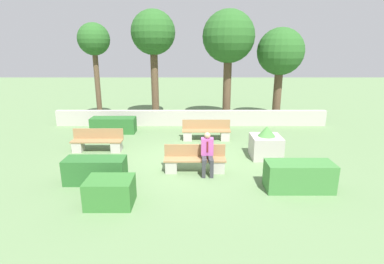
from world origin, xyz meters
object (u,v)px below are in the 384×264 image
(tree_center_right, at_px, (229,38))
(bench_front, at_px, (195,162))
(bench_left_side, at_px, (98,143))
(person_seated_man, at_px, (208,152))
(tree_rightmost, at_px, (281,53))
(planter_corner_left, at_px, (266,145))
(bench_right_side, at_px, (206,132))
(tree_leftmost, at_px, (94,42))
(tree_center_left, at_px, (153,35))

(tree_center_right, bearing_deg, bench_front, -104.20)
(bench_left_side, bearing_deg, bench_front, -33.88)
(person_seated_man, xyz_separation_m, tree_rightmost, (4.07, 7.14, 2.82))
(planter_corner_left, relative_size, tree_center_right, 0.20)
(bench_left_side, bearing_deg, bench_right_side, 12.78)
(bench_left_side, distance_m, tree_leftmost, 6.42)
(planter_corner_left, bearing_deg, bench_left_side, 174.06)
(bench_front, relative_size, tree_center_left, 0.34)
(tree_leftmost, bearing_deg, bench_right_side, -32.61)
(bench_left_side, bearing_deg, person_seated_man, -33.24)
(tree_rightmost, bearing_deg, planter_corner_left, -108.39)
(person_seated_man, height_order, tree_rightmost, tree_rightmost)
(bench_right_side, xyz_separation_m, tree_center_left, (-2.61, 3.96, 4.11))
(person_seated_man, relative_size, tree_center_right, 0.23)
(bench_left_side, height_order, tree_leftmost, tree_leftmost)
(bench_left_side, height_order, planter_corner_left, planter_corner_left)
(tree_center_left, bearing_deg, bench_front, -74.08)
(tree_center_left, relative_size, tree_center_right, 1.01)
(tree_leftmost, bearing_deg, tree_rightmost, 0.30)
(tree_leftmost, bearing_deg, planter_corner_left, -36.66)
(bench_front, height_order, planter_corner_left, planter_corner_left)
(bench_right_side, xyz_separation_m, tree_rightmost, (3.93, 3.62, 3.20))
(bench_front, bearing_deg, bench_left_side, 152.34)
(planter_corner_left, bearing_deg, tree_rightmost, 71.61)
(bench_left_side, height_order, person_seated_man, person_seated_man)
(bench_right_side, distance_m, planter_corner_left, 2.92)
(bench_front, relative_size, person_seated_man, 1.50)
(bench_left_side, height_order, tree_center_right, tree_center_right)
(bench_right_side, distance_m, tree_center_left, 6.28)
(tree_center_left, distance_m, tree_rightmost, 6.62)
(planter_corner_left, xyz_separation_m, tree_rightmost, (1.90, 5.72, 3.06))
(tree_center_right, bearing_deg, tree_rightmost, 1.28)
(bench_right_side, bearing_deg, bench_front, -94.21)
(planter_corner_left, distance_m, tree_center_left, 8.60)
(tree_center_left, bearing_deg, tree_leftmost, -172.49)
(bench_front, distance_m, tree_center_right, 8.17)
(tree_leftmost, height_order, tree_rightmost, tree_leftmost)
(bench_right_side, bearing_deg, tree_rightmost, 47.13)
(tree_center_right, xyz_separation_m, tree_rightmost, (2.70, 0.06, -0.73))
(tree_rightmost, bearing_deg, tree_center_right, -178.72)
(tree_center_right, bearing_deg, bench_left_side, -137.37)
(tree_leftmost, distance_m, tree_center_left, 3.02)
(planter_corner_left, height_order, tree_center_left, tree_center_left)
(tree_center_left, height_order, tree_rightmost, tree_center_left)
(tree_center_left, bearing_deg, person_seated_man, -71.68)
(bench_right_side, height_order, tree_leftmost, tree_leftmost)
(tree_leftmost, distance_m, tree_center_right, 6.82)
(tree_center_left, distance_m, tree_center_right, 3.87)
(person_seated_man, height_order, planter_corner_left, person_seated_man)
(planter_corner_left, height_order, tree_rightmost, tree_rightmost)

